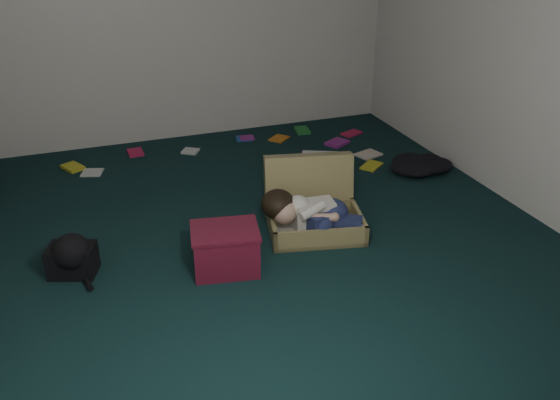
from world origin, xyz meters
TOP-DOWN VIEW (x-y plane):
  - floor at (0.00, 0.00)m, footprint 4.50×4.50m
  - wall_back at (0.00, 2.25)m, footprint 4.50×0.00m
  - wall_front at (0.00, -2.25)m, footprint 4.50×0.00m
  - wall_right at (2.00, 0.00)m, footprint 0.00×4.50m
  - suitcase at (0.33, 0.03)m, footprint 0.81×0.80m
  - person at (0.24, -0.13)m, footprint 0.70×0.47m
  - maroon_bin at (-0.45, -0.34)m, footprint 0.50×0.42m
  - backpack at (-1.41, -0.04)m, footprint 0.45×0.40m
  - clothing_pile at (1.70, 0.62)m, footprint 0.46×0.38m
  - paper_tray at (0.88, 1.14)m, footprint 0.49×0.44m
  - book_scatter at (0.36, 1.63)m, footprint 3.02×1.31m

SIDE VIEW (x-z plane):
  - floor at x=0.00m, z-range 0.00..0.00m
  - book_scatter at x=0.36m, z-range 0.00..0.02m
  - paper_tray at x=0.88m, z-range 0.00..0.06m
  - clothing_pile at x=1.70m, z-range 0.00..0.15m
  - backpack at x=-1.41m, z-range 0.00..0.22m
  - suitcase at x=0.33m, z-range -0.10..0.40m
  - maroon_bin at x=-0.45m, z-range 0.00..0.31m
  - person at x=0.24m, z-range 0.04..0.35m
  - wall_back at x=0.00m, z-range -0.95..3.55m
  - wall_front at x=0.00m, z-range -0.95..3.55m
  - wall_right at x=2.00m, z-range -0.95..3.55m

